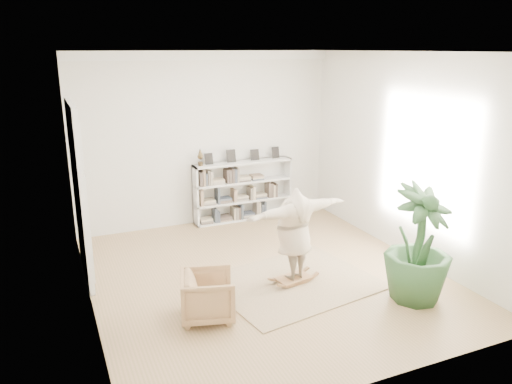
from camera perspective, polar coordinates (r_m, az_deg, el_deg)
floor at (r=8.43m, az=1.03°, el=-9.54°), size 6.00×6.00×0.00m
room_shell at (r=10.34m, az=-5.89°, el=15.28°), size 6.00×6.00×6.00m
doors at (r=8.52m, az=-19.52°, el=-0.13°), size 0.09×1.78×2.92m
bookshelf at (r=10.90m, az=-1.53°, el=0.09°), size 2.20×0.35×1.64m
armchair at (r=7.11m, az=-5.53°, el=-11.74°), size 0.90×0.88×0.67m
rug at (r=8.21m, az=4.29°, el=-10.24°), size 2.79×2.38×0.02m
rocker_board at (r=8.18m, az=4.30°, el=-9.84°), size 0.61×0.42×0.12m
person at (r=7.86m, az=4.42°, el=-4.48°), size 1.90×0.79×1.50m
houseplant at (r=7.73m, az=18.12°, el=-5.72°), size 1.23×1.23×1.76m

